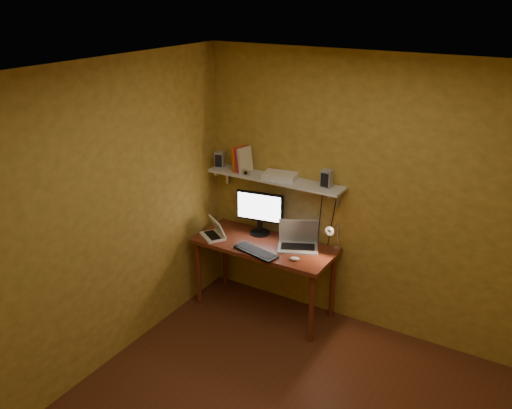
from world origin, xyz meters
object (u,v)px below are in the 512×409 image
Objects in this scene: keyboard at (256,252)px; desk_lamp at (333,234)px; desk at (264,251)px; router at (280,176)px; wall_shelf at (275,179)px; shelf_camera at (246,173)px; speaker_right at (327,179)px; monitor at (260,211)px; netbook at (215,232)px; speaker_left at (220,160)px; laptop at (298,240)px; mouse at (295,259)px.

desk_lamp reaches higher than keyboard.
router is at bearing 75.45° from desk.
wall_shelf is 0.07m from router.
wall_shelf is 0.29m from shelf_camera.
monitor is at bearing -179.44° from speaker_right.
netbook is at bearing -164.13° from speaker_right.
desk_lamp reaches higher than desk.
desk_lamp is at bearing -18.90° from speaker_left.
laptop is 0.82m from shelf_camera.
netbook is at bearing -148.92° from monitor.
shelf_camera is at bearing 154.40° from laptop.
speaker_left is (-0.67, 0.41, 0.69)m from keyboard.
speaker_right is at bearing 0.90° from wall_shelf.
laptop reaches higher than desk.
router reaches higher than netbook.
netbook is at bearing -134.89° from shelf_camera.
speaker_left is (-1.05, 0.35, 0.69)m from mouse.
netbook is 1.04× the size of router.
laptop is at bearing -158.77° from speaker_right.
netbook is at bearing -150.29° from router.
shelf_camera reaches higher than laptop.
netbook is 0.72× the size of keyboard.
laptop is 4.74× the size of mouse.
desk is at bearing -58.19° from monitor.
speaker_left reaches higher than shelf_camera.
wall_shelf reaches higher than netbook.
mouse is 0.81m from router.
keyboard is 0.76m from router.
speaker_left is at bearing 179.28° from speaker_right.
netbook is at bearing 158.43° from mouse.
mouse is 0.26× the size of desk_lamp.
shelf_camera reaches higher than keyboard.
wall_shelf reaches higher than desk_lamp.
speaker_right is (0.50, 0.42, 0.70)m from keyboard.
speaker_right reaches higher than netbook.
desk_lamp is 0.52m from speaker_right.
desk is 0.98m from speaker_right.
shelf_camera is (-0.28, 0.12, 0.74)m from desk.
mouse is 1.31m from speaker_left.
wall_shelf is 3.73× the size of desk_lamp.
netbook is 0.68m from shelf_camera.
laptop is 1.44× the size of router.
laptop is 0.68m from speaker_right.
monitor is 1.48× the size of netbook.
speaker_left reaches higher than wall_shelf.
shelf_camera is at bearing 146.53° from keyboard.
monitor is at bearing 146.41° from laptop.
shelf_camera reaches higher than mouse.
desk is at bearing 140.14° from mouse.
wall_shelf is 0.39m from monitor.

